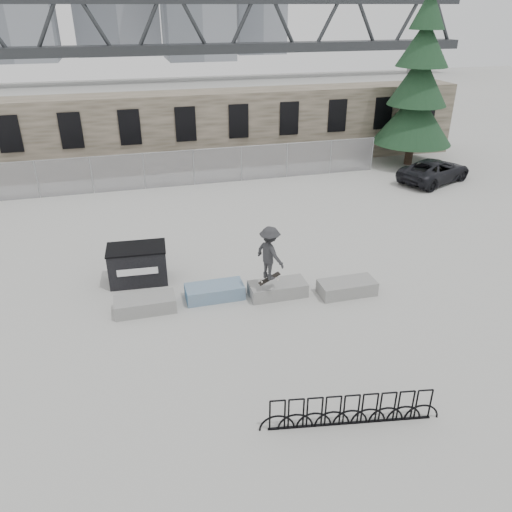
{
  "coord_description": "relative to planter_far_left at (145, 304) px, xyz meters",
  "views": [
    {
      "loc": [
        -3.68,
        -14.67,
        9.19
      ],
      "look_at": [
        0.37,
        0.39,
        1.3
      ],
      "focal_mm": 35.0,
      "sensor_mm": 36.0,
      "label": 1
    }
  ],
  "objects": [
    {
      "name": "ground",
      "position": [
        3.59,
        0.09,
        -0.27
      ],
      "size": [
        120.0,
        120.0,
        0.0
      ],
      "primitive_type": "plane",
      "color": "#A9A9A5",
      "rests_on": "ground"
    },
    {
      "name": "stone_wall",
      "position": [
        3.59,
        16.33,
        1.99
      ],
      "size": [
        36.0,
        2.58,
        4.5
      ],
      "color": "brown",
      "rests_on": "ground"
    },
    {
      "name": "chainlink_fence",
      "position": [
        3.59,
        12.59,
        0.77
      ],
      "size": [
        22.06,
        0.06,
        2.02
      ],
      "color": "gray",
      "rests_on": "ground"
    },
    {
      "name": "planter_far_left",
      "position": [
        0.0,
        0.0,
        0.0
      ],
      "size": [
        2.0,
        0.9,
        0.49
      ],
      "color": "gray",
      "rests_on": "ground"
    },
    {
      "name": "planter_center_left",
      "position": [
        2.39,
        0.21,
        0.0
      ],
      "size": [
        2.0,
        0.9,
        0.49
      ],
      "color": "#2F618F",
      "rests_on": "ground"
    },
    {
      "name": "planter_center_right",
      "position": [
        4.57,
        -0.19,
        0.0
      ],
      "size": [
        2.0,
        0.9,
        0.49
      ],
      "color": "gray",
      "rests_on": "ground"
    },
    {
      "name": "planter_offset",
      "position": [
        6.97,
        -0.72,
        0.0
      ],
      "size": [
        2.0,
        0.9,
        0.49
      ],
      "color": "gray",
      "rests_on": "ground"
    },
    {
      "name": "dumpster",
      "position": [
        -0.08,
        2.12,
        0.43
      ],
      "size": [
        2.18,
        1.42,
        1.38
      ],
      "rotation": [
        0.0,
        0.0,
        -0.07
      ],
      "color": "black",
      "rests_on": "ground"
    },
    {
      "name": "bike_rack",
      "position": [
        4.48,
        -6.43,
        0.17
      ],
      "size": [
        4.44,
        0.78,
        0.9
      ],
      "rotation": [
        0.0,
        0.0,
        -0.16
      ],
      "color": "black",
      "rests_on": "ground"
    },
    {
      "name": "spruce_tree",
      "position": [
        17.47,
        13.12,
        4.46
      ],
      "size": [
        4.83,
        4.83,
        11.5
      ],
      "color": "#38281E",
      "rests_on": "ground"
    },
    {
      "name": "truss_bridge",
      "position": [
        13.59,
        55.09,
        3.86
      ],
      "size": [
        70.0,
        3.0,
        9.8
      ],
      "color": "#2D3033",
      "rests_on": "ground"
    },
    {
      "name": "suv",
      "position": [
        17.02,
        9.55,
        0.39
      ],
      "size": [
        5.24,
        3.88,
        1.32
      ],
      "primitive_type": "imported",
      "rotation": [
        0.0,
        0.0,
        1.97
      ],
      "color": "black",
      "rests_on": "ground"
    },
    {
      "name": "skateboarder",
      "position": [
        4.16,
        -0.52,
        1.59
      ],
      "size": [
        1.15,
        1.38,
        2.05
      ],
      "rotation": [
        0.0,
        0.0,
        2.02
      ],
      "color": "#292A2C",
      "rests_on": "ground"
    }
  ]
}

